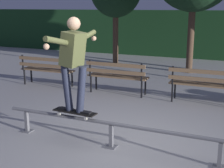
# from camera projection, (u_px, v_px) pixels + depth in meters

# --- Properties ---
(ground_plane) EXTENTS (90.00, 90.00, 0.00)m
(ground_plane) POSITION_uv_depth(u_px,v_px,m) (113.00, 145.00, 5.29)
(ground_plane) COLOR #ADAAA8
(hedge_backdrop) EXTENTS (24.00, 1.20, 2.05)m
(hedge_backdrop) POSITION_uv_depth(u_px,v_px,m) (204.00, 34.00, 14.04)
(hedge_backdrop) COLOR #193D1E
(hedge_backdrop) RESTS_ON ground
(grind_rail) EXTENTS (3.97, 0.18, 0.44)m
(grind_rail) POSITION_uv_depth(u_px,v_px,m) (111.00, 128.00, 5.14)
(grind_rail) COLOR slate
(grind_rail) RESTS_ON ground
(skateboard) EXTENTS (0.79, 0.25, 0.09)m
(skateboard) POSITION_uv_depth(u_px,v_px,m) (75.00, 112.00, 5.36)
(skateboard) COLOR black
(skateboard) RESTS_ON grind_rail
(skateboarder) EXTENTS (0.63, 1.41, 1.56)m
(skateboarder) POSITION_uv_depth(u_px,v_px,m) (73.00, 57.00, 5.14)
(skateboarder) COLOR black
(skateboarder) RESTS_ON skateboard
(park_bench_leftmost) EXTENTS (1.61, 0.44, 0.88)m
(park_bench_leftmost) POSITION_uv_depth(u_px,v_px,m) (46.00, 68.00, 9.07)
(park_bench_leftmost) COLOR black
(park_bench_leftmost) RESTS_ON ground
(park_bench_left_center) EXTENTS (1.61, 0.44, 0.88)m
(park_bench_left_center) POSITION_uv_depth(u_px,v_px,m) (117.00, 74.00, 8.22)
(park_bench_left_center) COLOR black
(park_bench_left_center) RESTS_ON ground
(park_bench_right_center) EXTENTS (1.61, 0.44, 0.88)m
(park_bench_right_center) POSITION_uv_depth(u_px,v_px,m) (204.00, 82.00, 7.37)
(park_bench_right_center) COLOR black
(park_bench_right_center) RESTS_ON ground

